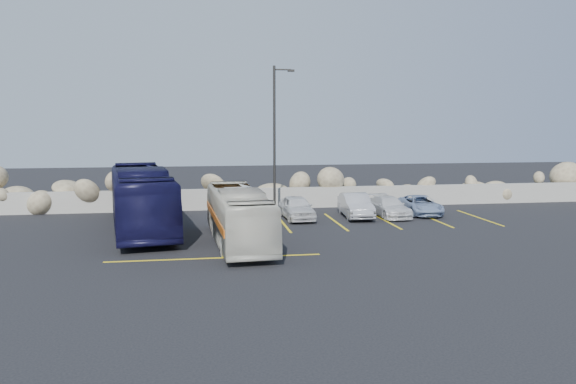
{
  "coord_description": "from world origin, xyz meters",
  "views": [
    {
      "loc": [
        -1.45,
        -20.4,
        5.03
      ],
      "look_at": [
        2.38,
        4.0,
        1.96
      ],
      "focal_mm": 35.0,
      "sensor_mm": 36.0,
      "label": 1
    }
  ],
  "objects": [
    {
      "name": "vintage_bus",
      "position": [
        0.08,
        2.65,
        1.17
      ],
      "size": [
        2.48,
        8.48,
        2.33
      ],
      "primitive_type": "imported",
      "rotation": [
        0.0,
        0.0,
        0.06
      ],
      "color": "beige",
      "rests_on": "ground"
    },
    {
      "name": "car_d",
      "position": [
        10.49,
        8.62,
        0.51
      ],
      "size": [
        1.86,
        3.75,
        1.02
      ],
      "primitive_type": "imported",
      "rotation": [
        0.0,
        0.0,
        -0.05
      ],
      "color": "#7F92B4",
      "rests_on": "ground"
    },
    {
      "name": "lamppost",
      "position": [
        2.56,
        9.5,
        4.3
      ],
      "size": [
        1.14,
        0.18,
        8.0
      ],
      "color": "#282724",
      "rests_on": "ground"
    },
    {
      "name": "tour_coach",
      "position": [
        -4.22,
        6.38,
        1.48
      ],
      "size": [
        4.13,
        10.9,
        2.96
      ],
      "primitive_type": "imported",
      "rotation": [
        0.0,
        0.0,
        0.16
      ],
      "color": "black",
      "rests_on": "ground"
    },
    {
      "name": "parking_lines",
      "position": [
        4.64,
        5.57,
        0.01
      ],
      "size": [
        18.16,
        9.36,
        0.01
      ],
      "color": "gold",
      "rests_on": "ground"
    },
    {
      "name": "riprap_pile",
      "position": [
        0.0,
        13.2,
        1.3
      ],
      "size": [
        54.0,
        2.8,
        2.6
      ],
      "primitive_type": null,
      "color": "#887659",
      "rests_on": "ground"
    },
    {
      "name": "seawall",
      "position": [
        0.0,
        12.0,
        0.6
      ],
      "size": [
        60.0,
        0.4,
        1.2
      ],
      "primitive_type": "cube",
      "color": "gray",
      "rests_on": "ground"
    },
    {
      "name": "car_c",
      "position": [
        8.49,
        8.15,
        0.53
      ],
      "size": [
        1.76,
        3.76,
        1.06
      ],
      "primitive_type": "imported",
      "rotation": [
        0.0,
        0.0,
        0.08
      ],
      "color": "silver",
      "rests_on": "ground"
    },
    {
      "name": "car_a",
      "position": [
        3.48,
        8.12,
        0.61
      ],
      "size": [
        1.65,
        3.67,
        1.22
      ],
      "primitive_type": "imported",
      "rotation": [
        0.0,
        0.0,
        0.06
      ],
      "color": "silver",
      "rests_on": "ground"
    },
    {
      "name": "ground",
      "position": [
        0.0,
        0.0,
        0.0
      ],
      "size": [
        90.0,
        90.0,
        0.0
      ],
      "primitive_type": "plane",
      "color": "black",
      "rests_on": "ground"
    },
    {
      "name": "car_b",
      "position": [
        6.69,
        8.21,
        0.63
      ],
      "size": [
        1.57,
        3.89,
        1.25
      ],
      "primitive_type": "imported",
      "rotation": [
        0.0,
        0.0,
        -0.07
      ],
      "color": "#ABAAAF",
      "rests_on": "ground"
    }
  ]
}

